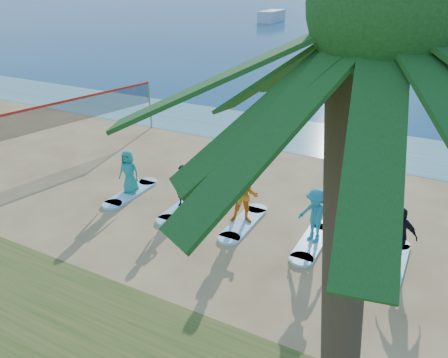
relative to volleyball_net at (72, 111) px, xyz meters
The scene contains 17 objects.
ground 9.84m from the volleyball_net, 21.93° to the right, with size 600.00×600.00×0.00m, color tan.
shallow_water 11.46m from the volleyball_net, 37.58° to the left, with size 600.00×600.00×0.00m, color teal.
volleyball_net is the anchor object (origin of this frame).
palm_tree 17.64m from the volleyball_net, 32.48° to the right, with size 5.60×5.60×8.43m.
paddleboard 15.43m from the volleyball_net, 37.80° to the left, with size 0.70×3.00×0.12m, color silver.
paddleboarder 15.36m from the volleyball_net, 37.80° to the left, with size 1.44×0.46×1.55m, color tan.
boat_offshore_a 62.93m from the volleyball_net, 104.15° to the left, with size 2.64×6.87×1.85m, color silver.
surfboard_0 5.82m from the volleyball_net, 25.04° to the right, with size 0.70×2.20×0.09m, color #A4E4FF.
student_0 5.60m from the volleyball_net, 25.04° to the right, with size 0.80×0.52×1.64m, color teal.
surfboard_1 7.92m from the volleyball_net, 17.64° to the right, with size 0.70×2.20×0.09m, color #A4E4FF.
student_1 7.77m from the volleyball_net, 17.64° to the right, with size 0.56×0.37×1.54m, color black.
surfboard_2 10.12m from the volleyball_net, 13.56° to the right, with size 0.70×2.20×0.09m, color #A4E4FF.
student_2 9.99m from the volleyball_net, 13.56° to the right, with size 0.90×0.70×1.86m, color orange.
surfboard_3 12.38m from the volleyball_net, 10.99° to the right, with size 0.70×2.20×0.09m, color #A4E4FF.
student_3 12.27m from the volleyball_net, 10.99° to the right, with size 1.12×0.65×1.74m, color teal.
surfboard_4 14.66m from the volleyball_net, ahead, with size 0.70×2.20×0.09m, color #A4E4FF.
student_4 14.57m from the volleyball_net, ahead, with size 1.01×0.42×1.73m, color black.
Camera 1 is at (5.95, -9.96, 7.47)m, focal length 35.00 mm.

